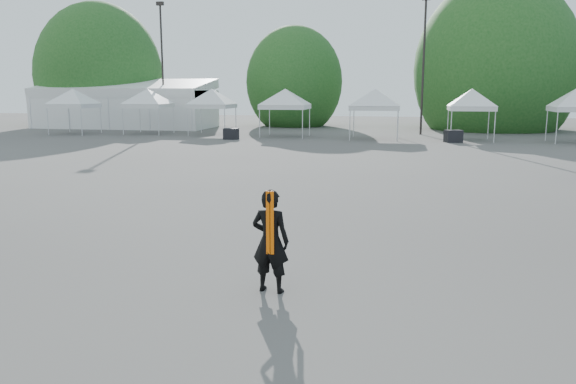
# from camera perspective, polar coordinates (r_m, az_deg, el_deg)

# --- Properties ---
(ground) EXTENTS (120.00, 120.00, 0.00)m
(ground) POSITION_cam_1_polar(r_m,az_deg,el_deg) (11.19, 2.96, -6.63)
(ground) COLOR #474442
(ground) RESTS_ON ground
(marquee) EXTENTS (15.00, 6.25, 4.23)m
(marquee) POSITION_cam_1_polar(r_m,az_deg,el_deg) (51.32, -16.17, 8.51)
(marquee) COLOR white
(marquee) RESTS_ON ground
(light_pole_west) EXTENTS (0.60, 0.25, 10.30)m
(light_pole_west) POSITION_cam_1_polar(r_m,az_deg,el_deg) (48.75, -12.67, 13.07)
(light_pole_west) COLOR black
(light_pole_west) RESTS_ON ground
(light_pole_east) EXTENTS (0.60, 0.25, 9.80)m
(light_pole_east) POSITION_cam_1_polar(r_m,az_deg,el_deg) (42.68, 13.62, 13.10)
(light_pole_east) COLOR black
(light_pole_east) RESTS_ON ground
(tree_far_w) EXTENTS (4.80, 4.80, 7.30)m
(tree_far_w) POSITION_cam_1_polar(r_m,az_deg,el_deg) (55.87, -18.59, 11.14)
(tree_far_w) COLOR #382314
(tree_far_w) RESTS_ON ground
(tree_mid_w) EXTENTS (4.16, 4.16, 6.33)m
(tree_mid_w) POSITION_cam_1_polar(r_m,az_deg,el_deg) (51.49, 0.65, 11.10)
(tree_mid_w) COLOR #382314
(tree_mid_w) RESTS_ON ground
(tree_mid_e) EXTENTS (5.12, 5.12, 7.79)m
(tree_mid_e) POSITION_cam_1_polar(r_m,az_deg,el_deg) (50.18, 20.29, 11.54)
(tree_mid_e) COLOR #382314
(tree_mid_e) RESTS_ON ground
(tent_a) EXTENTS (4.09, 4.09, 3.88)m
(tent_a) POSITION_cam_1_polar(r_m,az_deg,el_deg) (44.98, -21.00, 9.42)
(tent_a) COLOR silver
(tent_a) RESTS_ON ground
(tent_b) EXTENTS (4.20, 4.20, 3.88)m
(tent_b) POSITION_cam_1_polar(r_m,az_deg,el_deg) (43.47, -14.07, 9.79)
(tent_b) COLOR silver
(tent_b) RESTS_ON ground
(tent_c) EXTENTS (4.18, 4.18, 3.88)m
(tent_c) POSITION_cam_1_polar(r_m,az_deg,el_deg) (41.72, -7.75, 9.99)
(tent_c) COLOR silver
(tent_c) RESTS_ON ground
(tent_d) EXTENTS (4.48, 4.48, 3.88)m
(tent_d) POSITION_cam_1_polar(r_m,az_deg,el_deg) (39.59, -0.28, 10.06)
(tent_d) COLOR silver
(tent_d) RESTS_ON ground
(tent_e) EXTENTS (4.57, 4.57, 3.88)m
(tent_e) POSITION_cam_1_polar(r_m,az_deg,el_deg) (38.07, 8.88, 9.93)
(tent_e) COLOR silver
(tent_e) RESTS_ON ground
(tent_f) EXTENTS (3.99, 3.99, 3.88)m
(tent_f) POSITION_cam_1_polar(r_m,az_deg,el_deg) (38.48, 18.20, 9.54)
(tent_f) COLOR silver
(tent_f) RESTS_ON ground
(tent_g) EXTENTS (3.79, 3.79, 3.88)m
(tent_g) POSITION_cam_1_polar(r_m,az_deg,el_deg) (39.20, 27.20, 8.93)
(tent_g) COLOR silver
(tent_g) RESTS_ON ground
(man) EXTENTS (0.67, 0.49, 1.71)m
(man) POSITION_cam_1_polar(r_m,az_deg,el_deg) (9.12, -1.80, -4.97)
(man) COLOR black
(man) RESTS_ON ground
(crate_west) EXTENTS (0.96, 0.76, 0.73)m
(crate_west) POSITION_cam_1_polar(r_m,az_deg,el_deg) (37.73, -5.80, 5.90)
(crate_west) COLOR black
(crate_west) RESTS_ON ground
(crate_mid) EXTENTS (1.18, 1.03, 0.77)m
(crate_mid) POSITION_cam_1_polar(r_m,az_deg,el_deg) (36.81, 16.44, 5.46)
(crate_mid) COLOR black
(crate_mid) RESTS_ON ground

